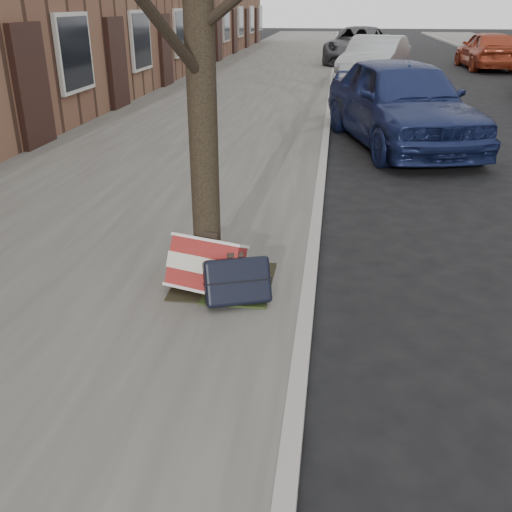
# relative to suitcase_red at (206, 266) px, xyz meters

# --- Properties ---
(ground) EXTENTS (120.00, 120.00, 0.00)m
(ground) POSITION_rel_suitcase_red_xyz_m (2.11, -0.99, -0.36)
(ground) COLOR black
(ground) RESTS_ON ground
(near_sidewalk) EXTENTS (5.00, 70.00, 0.12)m
(near_sidewalk) POSITION_rel_suitcase_red_xyz_m (-1.59, 14.01, -0.30)
(near_sidewalk) COLOR slate
(near_sidewalk) RESTS_ON ground
(dirt_patch) EXTENTS (0.85, 0.85, 0.02)m
(dirt_patch) POSITION_rel_suitcase_red_xyz_m (0.11, 0.21, -0.24)
(dirt_patch) COLOR black
(dirt_patch) RESTS_ON near_sidewalk
(suitcase_red) EXTENTS (0.70, 0.52, 0.49)m
(suitcase_red) POSITION_rel_suitcase_red_xyz_m (0.00, 0.00, 0.00)
(suitcase_red) COLOR maroon
(suitcase_red) RESTS_ON near_sidewalk
(suitcase_navy) EXTENTS (0.61, 0.47, 0.42)m
(suitcase_navy) POSITION_rel_suitcase_red_xyz_m (0.30, -0.17, -0.03)
(suitcase_navy) COLOR black
(suitcase_navy) RESTS_ON near_sidewalk
(car_near_front) EXTENTS (2.92, 4.85, 1.54)m
(car_near_front) POSITION_rel_suitcase_red_xyz_m (2.16, 6.38, 0.41)
(car_near_front) COLOR #18224E
(car_near_front) RESTS_ON ground
(car_near_mid) EXTENTS (2.59, 4.62, 1.44)m
(car_near_mid) POSITION_rel_suitcase_red_xyz_m (2.17, 15.09, 0.36)
(car_near_mid) COLOR #96999D
(car_near_mid) RESTS_ON ground
(car_near_back) EXTENTS (3.13, 5.67, 1.50)m
(car_near_back) POSITION_rel_suitcase_red_xyz_m (1.86, 21.10, 0.39)
(car_near_back) COLOR #353539
(car_near_back) RESTS_ON ground
(car_far_back) EXTENTS (1.84, 4.31, 1.45)m
(car_far_back) POSITION_rel_suitcase_red_xyz_m (6.72, 20.08, 0.36)
(car_far_back) COLOR #97341C
(car_far_back) RESTS_ON ground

